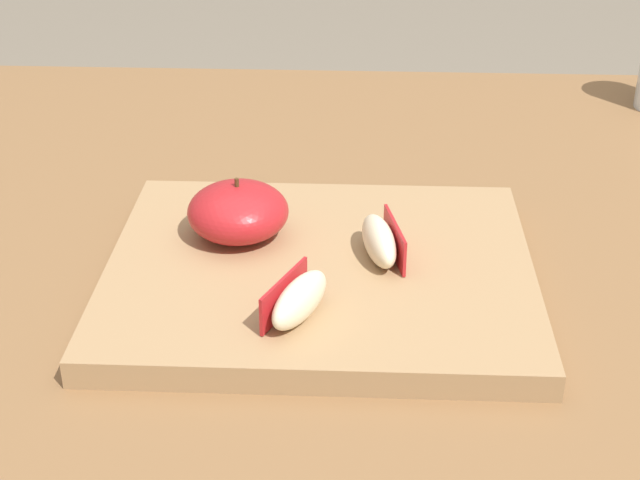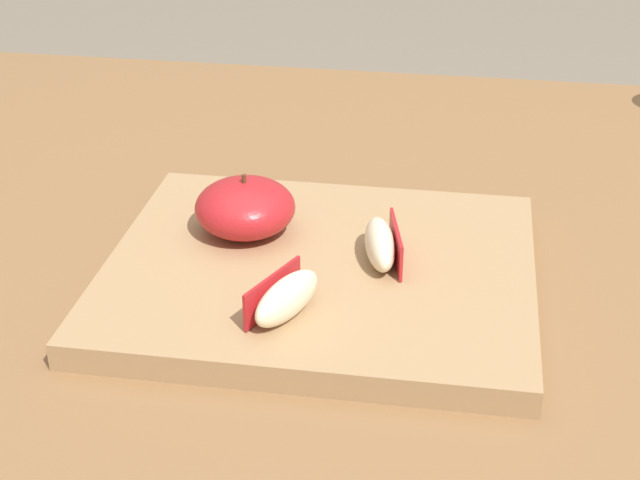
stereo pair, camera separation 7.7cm
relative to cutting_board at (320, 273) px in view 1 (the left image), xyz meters
The scene contains 5 objects.
dining_table 0.14m from the cutting_board, 50.61° to the left, with size 1.47×0.91×0.73m.
cutting_board is the anchor object (origin of this frame).
apple_half_skin_up 0.09m from the cutting_board, 150.14° to the left, with size 0.08×0.08×0.05m.
apple_wedge_front 0.09m from the cutting_board, 98.24° to the right, with size 0.05×0.08×0.03m.
apple_wedge_middle 0.06m from the cutting_board, 10.20° to the left, with size 0.04×0.08×0.03m.
Camera 1 is at (-0.03, -0.75, 1.14)m, focal length 54.27 mm.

